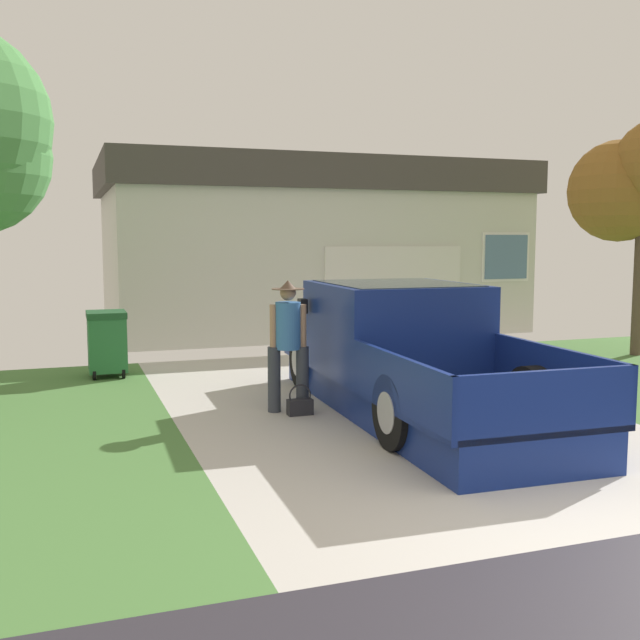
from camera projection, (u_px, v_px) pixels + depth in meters
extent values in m
cube|color=#BCB7AE|center=(374.00, 409.00, 9.66)|extent=(5.20, 9.00, 0.06)
cube|color=navy|center=(415.00, 398.00, 9.19)|extent=(1.91, 5.59, 0.42)
cube|color=navy|center=(394.00, 328.00, 9.73)|extent=(1.96, 2.14, 1.19)
cube|color=#1E2833|center=(395.00, 302.00, 9.70)|extent=(1.73, 1.97, 0.50)
cube|color=navy|center=(353.00, 336.00, 11.26)|extent=(1.93, 1.11, 0.58)
cube|color=black|center=(479.00, 407.00, 7.68)|extent=(1.97, 2.45, 0.06)
cube|color=navy|center=(398.00, 386.00, 7.37)|extent=(0.13, 2.39, 0.62)
cube|color=navy|center=(556.00, 376.00, 7.92)|extent=(0.13, 2.39, 0.62)
cube|color=navy|center=(547.00, 405.00, 6.54)|extent=(1.90, 0.11, 0.62)
cube|color=black|center=(303.00, 306.00, 10.08)|extent=(0.11, 0.18, 0.20)
cylinder|color=black|center=(305.00, 360.00, 10.89)|extent=(0.28, 0.81, 0.80)
cylinder|color=#9E9EA3|center=(305.00, 360.00, 10.89)|extent=(0.29, 0.45, 0.44)
cylinder|color=black|center=(406.00, 355.00, 11.39)|extent=(0.28, 0.81, 0.80)
cylinder|color=#9E9EA3|center=(406.00, 355.00, 11.39)|extent=(0.29, 0.45, 0.44)
cylinder|color=black|center=(397.00, 412.00, 7.66)|extent=(0.28, 0.81, 0.80)
cylinder|color=#9E9EA3|center=(397.00, 412.00, 7.66)|extent=(0.29, 0.45, 0.44)
cylinder|color=black|center=(534.00, 402.00, 8.15)|extent=(0.28, 0.81, 0.80)
cylinder|color=#9E9EA3|center=(534.00, 402.00, 8.15)|extent=(0.29, 0.45, 0.44)
cylinder|color=#333842|center=(274.00, 379.00, 9.34)|extent=(0.16, 0.16, 0.83)
cylinder|color=#333842|center=(302.00, 379.00, 9.37)|extent=(0.16, 0.16, 0.83)
cylinder|color=#3870B2|center=(288.00, 326.00, 9.28)|extent=(0.32, 0.32, 0.60)
cylinder|color=tan|center=(273.00, 331.00, 9.27)|extent=(0.09, 0.09, 0.66)
cylinder|color=tan|center=(303.00, 330.00, 9.30)|extent=(0.09, 0.09, 0.66)
sphere|color=tan|center=(288.00, 293.00, 9.23)|extent=(0.20, 0.20, 0.20)
cylinder|color=brown|center=(288.00, 289.00, 9.22)|extent=(0.41, 0.41, 0.01)
cone|color=brown|center=(288.00, 285.00, 9.22)|extent=(0.21, 0.21, 0.11)
cube|color=#232328|center=(300.00, 407.00, 9.20)|extent=(0.31, 0.15, 0.20)
torus|color=#232328|center=(300.00, 395.00, 9.19)|extent=(0.29, 0.02, 0.29)
cube|color=beige|center=(306.00, 262.00, 18.23)|extent=(9.38, 5.63, 3.23)
cube|color=#423D38|center=(306.00, 181.00, 18.01)|extent=(9.76, 5.85, 0.73)
cube|color=silver|center=(394.00, 293.00, 15.98)|extent=(3.20, 0.06, 2.03)
cube|color=slate|center=(506.00, 257.00, 16.81)|extent=(1.10, 0.05, 1.00)
cube|color=silver|center=(506.00, 257.00, 16.83)|extent=(1.23, 0.02, 1.12)
cylinder|color=brown|center=(638.00, 287.00, 13.82)|extent=(0.19, 0.19, 2.59)
sphere|color=brown|center=(619.00, 191.00, 13.87)|extent=(1.91, 1.91, 1.91)
cube|color=#286B38|center=(107.00, 344.00, 11.75)|extent=(0.58, 0.68, 0.85)
cube|color=#1C4A27|center=(106.00, 314.00, 11.70)|extent=(0.60, 0.71, 0.10)
cylinder|color=black|center=(94.00, 374.00, 11.47)|extent=(0.05, 0.18, 0.18)
cylinder|color=black|center=(123.00, 373.00, 11.61)|extent=(0.05, 0.18, 0.18)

